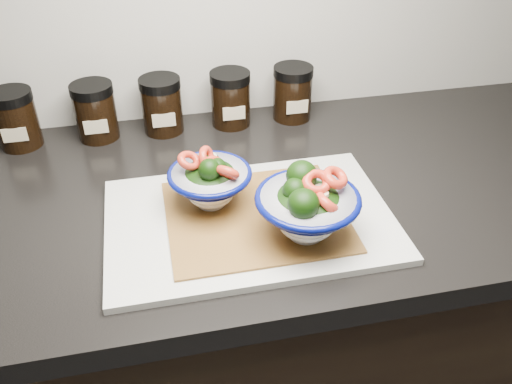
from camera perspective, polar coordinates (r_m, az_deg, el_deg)
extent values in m
cube|color=black|center=(1.26, -8.62, -18.29)|extent=(3.43, 0.58, 0.86)
cube|color=black|center=(0.94, -11.00, -1.83)|extent=(3.50, 0.60, 0.04)
cube|color=beige|center=(0.86, -0.67, -2.95)|extent=(0.45, 0.30, 0.01)
cube|color=#A97732|center=(0.86, 0.00, -2.50)|extent=(0.28, 0.24, 0.00)
cylinder|color=white|center=(0.88, -4.73, -0.88)|extent=(0.05, 0.05, 0.01)
ellipsoid|color=white|center=(0.87, -4.78, -0.11)|extent=(0.07, 0.07, 0.03)
torus|color=#050C55|center=(0.85, -4.90, 1.91)|extent=(0.13, 0.13, 0.01)
torus|color=#050C55|center=(0.86, -4.86, 1.16)|extent=(0.11, 0.11, 0.00)
ellipsoid|color=black|center=(0.86, -4.87, 1.37)|extent=(0.10, 0.10, 0.04)
ellipsoid|color=black|center=(0.88, -4.93, 3.17)|extent=(0.04, 0.04, 0.03)
cylinder|color=#477233|center=(0.89, -4.89, 2.47)|extent=(0.02, 0.01, 0.02)
ellipsoid|color=black|center=(0.83, -4.93, 2.32)|extent=(0.03, 0.03, 0.04)
cylinder|color=#477233|center=(0.83, -4.89, 1.64)|extent=(0.02, 0.01, 0.02)
ellipsoid|color=black|center=(0.84, -4.20, 2.49)|extent=(0.03, 0.03, 0.03)
cylinder|color=#477233|center=(0.85, -4.17, 1.81)|extent=(0.01, 0.01, 0.02)
ellipsoid|color=black|center=(0.87, -5.17, 2.83)|extent=(0.04, 0.04, 0.04)
cylinder|color=#477233|center=(0.87, -5.12, 2.09)|extent=(0.02, 0.01, 0.03)
torus|color=#D84928|center=(0.84, -4.31, 2.77)|extent=(0.04, 0.05, 0.05)
torus|color=#D84928|center=(0.82, -3.04, 2.08)|extent=(0.05, 0.05, 0.04)
torus|color=#D84928|center=(0.85, -5.24, 3.69)|extent=(0.04, 0.04, 0.05)
torus|color=#D84928|center=(0.85, -7.02, 3.30)|extent=(0.04, 0.05, 0.04)
cylinder|color=#CCBC8E|center=(0.86, -6.46, 2.69)|extent=(0.02, 0.02, 0.01)
cylinder|color=#CCBC8E|center=(0.87, -4.76, 3.67)|extent=(0.02, 0.02, 0.01)
cylinder|color=white|center=(0.82, 5.26, -4.08)|extent=(0.05, 0.05, 0.01)
ellipsoid|color=white|center=(0.81, 5.33, -3.15)|extent=(0.09, 0.09, 0.04)
torus|color=#050C55|center=(0.78, 5.50, -0.70)|extent=(0.16, 0.16, 0.01)
torus|color=#050C55|center=(0.79, 5.43, -1.62)|extent=(0.13, 0.13, 0.00)
ellipsoid|color=black|center=(0.79, 5.45, -1.36)|extent=(0.11, 0.11, 0.05)
ellipsoid|color=black|center=(0.79, 4.82, 1.76)|extent=(0.05, 0.05, 0.05)
cylinder|color=#477233|center=(0.80, 4.77, 0.80)|extent=(0.02, 0.01, 0.03)
ellipsoid|color=black|center=(0.75, 5.03, -1.18)|extent=(0.04, 0.04, 0.04)
cylinder|color=#477233|center=(0.76, 4.97, -2.13)|extent=(0.02, 0.02, 0.03)
ellipsoid|color=black|center=(0.75, 5.01, -1.46)|extent=(0.04, 0.04, 0.04)
cylinder|color=#477233|center=(0.76, 4.96, -2.35)|extent=(0.01, 0.01, 0.03)
ellipsoid|color=black|center=(0.78, 4.13, 0.16)|extent=(0.04, 0.04, 0.04)
cylinder|color=#477233|center=(0.79, 4.09, -0.61)|extent=(0.01, 0.01, 0.02)
torus|color=#D84928|center=(0.79, 8.33, 1.51)|extent=(0.07, 0.07, 0.04)
torus|color=#D84928|center=(0.77, 7.45, -1.10)|extent=(0.05, 0.06, 0.05)
torus|color=#D84928|center=(0.78, 6.43, 1.04)|extent=(0.05, 0.05, 0.04)
cylinder|color=#CCBC8E|center=(0.77, 6.85, -0.24)|extent=(0.02, 0.02, 0.01)
cylinder|color=#CCBC8E|center=(0.78, 6.58, 0.23)|extent=(0.02, 0.02, 0.01)
cylinder|color=black|center=(1.14, -23.86, 6.65)|extent=(0.08, 0.08, 0.09)
cylinder|color=black|center=(1.12, -24.55, 9.17)|extent=(0.08, 0.08, 0.02)
cube|color=#C6B793|center=(1.11, -24.06, 5.50)|extent=(0.04, 0.00, 0.03)
cylinder|color=black|center=(1.12, -16.49, 7.73)|extent=(0.08, 0.08, 0.09)
cylinder|color=black|center=(1.09, -16.98, 10.34)|extent=(0.08, 0.08, 0.02)
cube|color=#C6B793|center=(1.09, -16.49, 6.58)|extent=(0.05, 0.00, 0.03)
cylinder|color=black|center=(1.11, -9.84, 8.58)|extent=(0.08, 0.08, 0.09)
cylinder|color=black|center=(1.09, -10.14, 11.23)|extent=(0.08, 0.08, 0.02)
cube|color=#C6B793|center=(1.08, -9.67, 7.45)|extent=(0.04, 0.00, 0.03)
cylinder|color=black|center=(1.13, -2.69, 9.38)|extent=(0.08, 0.08, 0.09)
cylinder|color=black|center=(1.10, -2.77, 12.02)|extent=(0.08, 0.08, 0.02)
cube|color=#C6B793|center=(1.09, -2.32, 8.28)|extent=(0.04, 0.00, 0.03)
cylinder|color=black|center=(1.15, 3.85, 9.97)|extent=(0.08, 0.08, 0.09)
cylinder|color=black|center=(1.13, 3.96, 12.56)|extent=(0.08, 0.08, 0.02)
cube|color=#C6B793|center=(1.12, 4.37, 8.91)|extent=(0.05, 0.00, 0.03)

